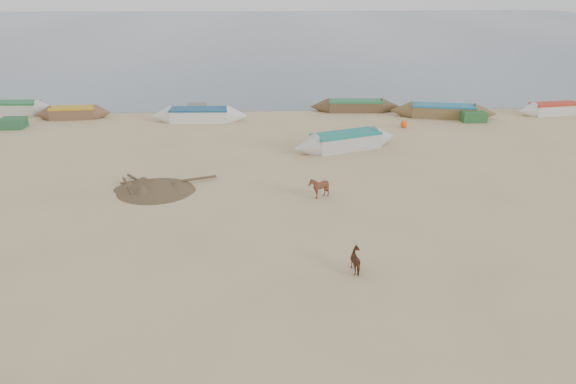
% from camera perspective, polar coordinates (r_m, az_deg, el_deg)
% --- Properties ---
extents(ground, '(140.00, 140.00, 0.00)m').
position_cam_1_polar(ground, '(17.91, 0.66, -7.59)').
color(ground, tan).
rests_on(ground, ground).
extents(sea, '(160.00, 160.00, 0.00)m').
position_cam_1_polar(sea, '(98.07, -2.42, 16.00)').
color(sea, slate).
rests_on(sea, ground).
extents(calf_front, '(0.95, 0.87, 0.92)m').
position_cam_1_polar(calf_front, '(23.15, 3.15, 0.47)').
color(calf_front, '#582C1C').
rests_on(calf_front, ground).
extents(calf_right, '(0.91, 0.94, 0.73)m').
position_cam_1_polar(calf_right, '(17.64, 7.16, -6.92)').
color(calf_right, '#57311C').
rests_on(calf_right, ground).
extents(near_canoe, '(6.22, 3.54, 0.89)m').
position_cam_1_polar(near_canoe, '(29.99, 5.90, 5.18)').
color(near_canoe, beige).
rests_on(near_canoe, ground).
extents(debris_pile, '(4.21, 4.21, 0.57)m').
position_cam_1_polar(debris_pile, '(24.62, -13.33, 0.74)').
color(debris_pile, brown).
rests_on(debris_pile, ground).
extents(waterline_canoes, '(58.07, 4.44, 0.88)m').
position_cam_1_polar(waterline_canoes, '(37.26, -2.55, 8.35)').
color(waterline_canoes, brown).
rests_on(waterline_canoes, ground).
extents(beach_clutter, '(46.14, 5.63, 0.64)m').
position_cam_1_polar(beach_clutter, '(36.29, 3.87, 7.79)').
color(beach_clutter, '#285B37').
rests_on(beach_clutter, ground).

